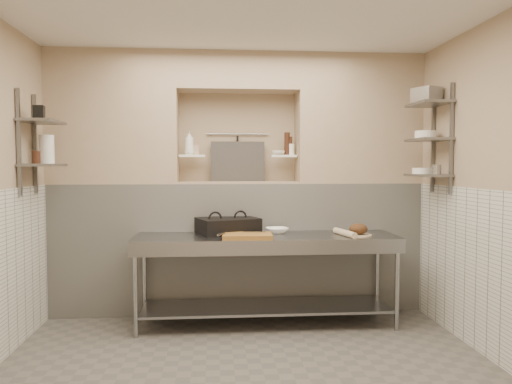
{
  "coord_description": "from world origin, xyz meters",
  "views": [
    {
      "loc": [
        -0.26,
        -3.71,
        1.6
      ],
      "look_at": [
        0.13,
        0.9,
        1.35
      ],
      "focal_mm": 35.0,
      "sensor_mm": 36.0,
      "label": 1
    }
  ],
  "objects": [
    {
      "name": "floor",
      "position": [
        0.0,
        0.0,
        -0.05
      ],
      "size": [
        4.0,
        3.9,
        0.1
      ],
      "primitive_type": "cube",
      "color": "#605A55",
      "rests_on": "ground"
    },
    {
      "name": "wall_right",
      "position": [
        2.05,
        0.0,
        1.4
      ],
      "size": [
        0.1,
        3.9,
        2.8
      ],
      "primitive_type": "cube",
      "color": "tan",
      "rests_on": "ground"
    },
    {
      "name": "wall_back",
      "position": [
        0.0,
        2.0,
        1.4
      ],
      "size": [
        4.0,
        0.1,
        2.8
      ],
      "primitive_type": "cube",
      "color": "tan",
      "rests_on": "ground"
    },
    {
      "name": "wall_front",
      "position": [
        0.0,
        -2.0,
        1.4
      ],
      "size": [
        4.0,
        0.1,
        2.8
      ],
      "primitive_type": "cube",
      "color": "tan",
      "rests_on": "ground"
    },
    {
      "name": "backwall_lower",
      "position": [
        0.0,
        1.75,
        0.7
      ],
      "size": [
        4.0,
        0.4,
        1.4
      ],
      "primitive_type": "cube",
      "color": "silver",
      "rests_on": "floor"
    },
    {
      "name": "alcove_sill",
      "position": [
        0.0,
        1.75,
        1.41
      ],
      "size": [
        1.3,
        0.4,
        0.02
      ],
      "primitive_type": "cube",
      "color": "tan",
      "rests_on": "backwall_lower"
    },
    {
      "name": "backwall_pillar_left",
      "position": [
        -1.33,
        1.75,
        2.1
      ],
      "size": [
        1.35,
        0.4,
        1.4
      ],
      "primitive_type": "cube",
      "color": "tan",
      "rests_on": "backwall_lower"
    },
    {
      "name": "backwall_pillar_right",
      "position": [
        1.33,
        1.75,
        2.1
      ],
      "size": [
        1.35,
        0.4,
        1.4
      ],
      "primitive_type": "cube",
      "color": "tan",
      "rests_on": "backwall_lower"
    },
    {
      "name": "backwall_header",
      "position": [
        0.0,
        1.75,
        2.6
      ],
      "size": [
        1.3,
        0.4,
        0.4
      ],
      "primitive_type": "cube",
      "color": "tan",
      "rests_on": "backwall_lower"
    },
    {
      "name": "wainscot_right",
      "position": [
        1.99,
        0.0,
        0.7
      ],
      "size": [
        0.02,
        3.9,
        1.4
      ],
      "primitive_type": "cube",
      "color": "silver",
      "rests_on": "floor"
    },
    {
      "name": "alcove_shelf_left",
      "position": [
        -0.5,
        1.75,
        1.7
      ],
      "size": [
        0.28,
        0.16,
        0.02
      ],
      "primitive_type": "cube",
      "color": "white",
      "rests_on": "backwall_lower"
    },
    {
      "name": "alcove_shelf_right",
      "position": [
        0.5,
        1.75,
        1.7
      ],
      "size": [
        0.28,
        0.16,
        0.02
      ],
      "primitive_type": "cube",
      "color": "white",
      "rests_on": "backwall_lower"
    },
    {
      "name": "utensil_rail",
      "position": [
        0.0,
        1.92,
        1.95
      ],
      "size": [
        0.7,
        0.02,
        0.02
      ],
      "primitive_type": "cylinder",
      "rotation": [
        0.0,
        1.57,
        0.0
      ],
      "color": "gray",
      "rests_on": "wall_back"
    },
    {
      "name": "hanging_steel",
      "position": [
        0.0,
        1.9,
        1.78
      ],
      "size": [
        0.02,
        0.02,
        0.3
      ],
      "primitive_type": "cylinder",
      "color": "black",
      "rests_on": "utensil_rail"
    },
    {
      "name": "splash_panel",
      "position": [
        0.0,
        1.85,
        1.64
      ],
      "size": [
        0.6,
        0.08,
        0.45
      ],
      "primitive_type": "cube",
      "rotation": [
        -0.14,
        0.0,
        0.0
      ],
      "color": "#383330",
      "rests_on": "alcove_sill"
    },
    {
      "name": "shelf_rail_left_a",
      "position": [
        -1.98,
        1.25,
        1.8
      ],
      "size": [
        0.03,
        0.03,
        0.95
      ],
      "primitive_type": "cube",
      "color": "slate",
      "rests_on": "wall_left"
    },
    {
      "name": "shelf_rail_left_b",
      "position": [
        -1.98,
        0.85,
        1.8
      ],
      "size": [
        0.03,
        0.03,
        0.95
      ],
      "primitive_type": "cube",
      "color": "slate",
      "rests_on": "wall_left"
    },
    {
      "name": "wall_shelf_left_lower",
      "position": [
        -1.84,
        1.05,
        1.6
      ],
      "size": [
        0.3,
        0.5,
        0.02
      ],
      "primitive_type": "cube",
      "color": "slate",
      "rests_on": "wall_left"
    },
    {
      "name": "wall_shelf_left_upper",
      "position": [
        -1.84,
        1.05,
        2.0
      ],
      "size": [
        0.3,
        0.5,
        0.03
      ],
      "primitive_type": "cube",
      "color": "slate",
      "rests_on": "wall_left"
    },
    {
      "name": "shelf_rail_right_a",
      "position": [
        1.98,
        1.25,
        1.85
      ],
      "size": [
        0.03,
        0.03,
        1.05
      ],
      "primitive_type": "cube",
      "color": "slate",
      "rests_on": "wall_right"
    },
    {
      "name": "shelf_rail_right_b",
      "position": [
        1.98,
        0.85,
        1.85
      ],
      "size": [
        0.03,
        0.03,
        1.05
      ],
      "primitive_type": "cube",
      "color": "slate",
      "rests_on": "wall_right"
    },
    {
      "name": "wall_shelf_right_lower",
      "position": [
        1.84,
        1.05,
        1.5
      ],
      "size": [
        0.3,
        0.5,
        0.02
      ],
      "primitive_type": "cube",
      "color": "slate",
      "rests_on": "wall_right"
    },
    {
      "name": "wall_shelf_right_mid",
      "position": [
        1.84,
        1.05,
        1.85
      ],
      "size": [
        0.3,
        0.5,
        0.02
      ],
      "primitive_type": "cube",
      "color": "slate",
      "rests_on": "wall_right"
    },
    {
      "name": "wall_shelf_right_upper",
      "position": [
        1.84,
        1.05,
        2.2
      ],
      "size": [
        0.3,
        0.5,
        0.03
      ],
      "primitive_type": "cube",
      "color": "slate",
      "rests_on": "wall_right"
    },
    {
      "name": "prep_table",
      "position": [
        0.25,
        1.18,
        0.64
      ],
      "size": [
        2.6,
        0.7,
        0.9
      ],
      "color": "gray",
      "rests_on": "floor"
    },
    {
      "name": "panini_press",
      "position": [
        -0.12,
        1.38,
        0.98
      ],
      "size": [
        0.69,
        0.59,
        0.16
      ],
      "rotation": [
        0.0,
        0.0,
        0.34
      ],
      "color": "black",
      "rests_on": "prep_table"
    },
    {
      "name": "cutting_board",
      "position": [
        0.05,
        1.03,
        0.92
      ],
      "size": [
        0.49,
        0.35,
        0.04
      ],
      "primitive_type": "cube",
      "rotation": [
        0.0,
        0.0,
        -0.04
      ],
      "color": "brown",
      "rests_on": "prep_table"
    },
    {
      "name": "knife_blade",
      "position": [
        0.13,
        1.13,
        0.95
      ],
      "size": [
        0.23,
        0.05,
        0.01
      ],
      "primitive_type": "cube",
      "rotation": [
        0.0,
        0.0,
        -0.11
      ],
      "color": "gray",
      "rests_on": "cutting_board"
    },
    {
      "name": "tongs",
      "position": [
        -0.19,
        0.97,
        0.96
      ],
      "size": [
        0.09,
        0.23,
        0.02
      ],
      "primitive_type": "cylinder",
      "rotation": [
        1.57,
        0.0,
        -0.3
      ],
      "color": "gray",
      "rests_on": "cutting_board"
    },
    {
      "name": "mixing_bowl",
      "position": [
        0.38,
        1.36,
        0.93
      ],
      "size": [
        0.26,
        0.26,
        0.06
      ],
      "primitive_type": "imported",
      "rotation": [
        0.0,
        0.0,
        0.1
      ],
      "color": "white",
      "rests_on": "prep_table"
    },
    {
      "name": "rolling_pin",
      "position": [
        1.02,
        1.1,
        0.93
      ],
      "size": [
        0.15,
        0.41,
        0.06
      ],
      "primitive_type": "cylinder",
      "rotation": [
        1.57,
        0.0,
        0.22
      ],
      "color": "beige",
      "rests_on": "prep_table"
    },
    {
      "name": "bread_board",
      "position": [
        1.16,
        1.09,
        0.91
      ],
      "size": [
        0.27,
        0.27,
        0.02
      ],
      "primitive_type": "cylinder",
      "color": "beige",
      "rests_on": "prep_table"
    },
    {
      "name": "bread_loaf",
      "position": [
        1.16,
        1.09,
        0.97
      ],
      "size": [
        0.18,
        0.18,
        0.11
      ],
      "primitive_type": "ellipsoid",
      "color": "#4C2D19",
      "rests_on": "bread_board"
    },
    {
      "name": "bottle_soap",
      "position": [
        -0.53,
        1.72,
        1.84
      ],
      "size": [
        0.11,
        0.11,
        0.26
      ],
      "primitive_type": "imported",
      "rotation": [
        0.0,
        0.0,
        0.11
      ],
      "color": "white",
      "rests_on": "alcove_shelf_left"
    },
    {
      "name": "jar_alcove",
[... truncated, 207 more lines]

